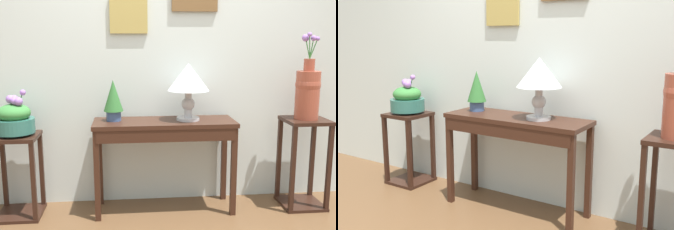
% 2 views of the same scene
% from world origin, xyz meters
% --- Properties ---
extents(back_wall_with_art, '(9.00, 0.13, 2.80)m').
position_xyz_m(back_wall_with_art, '(-0.00, 1.32, 1.40)').
color(back_wall_with_art, silver).
rests_on(back_wall_with_art, ground).
extents(console_table, '(1.17, 0.41, 0.78)m').
position_xyz_m(console_table, '(-0.02, 1.00, 0.67)').
color(console_table, '#381E14').
rests_on(console_table, ground).
extents(table_lamp, '(0.34, 0.34, 0.47)m').
position_xyz_m(table_lamp, '(0.18, 1.03, 1.12)').
color(table_lamp, '#B7B7BC').
rests_on(table_lamp, console_table).
extents(potted_plant_on_console, '(0.16, 0.16, 0.34)m').
position_xyz_m(potted_plant_on_console, '(-0.43, 1.07, 0.97)').
color(potted_plant_on_console, '#3D5684').
rests_on(potted_plant_on_console, console_table).
extents(pedestal_stand_left, '(0.36, 0.36, 0.69)m').
position_xyz_m(pedestal_stand_left, '(-1.22, 1.02, 0.34)').
color(pedestal_stand_left, black).
rests_on(pedestal_stand_left, ground).
extents(planter_bowl_wide_left, '(0.32, 0.32, 0.37)m').
position_xyz_m(planter_bowl_wide_left, '(-1.22, 1.02, 0.82)').
color(planter_bowl_wide_left, '#2D665B').
rests_on(planter_bowl_wide_left, pedestal_stand_left).
extents(pedestal_stand_right, '(0.36, 0.36, 0.78)m').
position_xyz_m(pedestal_stand_right, '(1.19, 0.99, 0.39)').
color(pedestal_stand_right, black).
rests_on(pedestal_stand_right, ground).
extents(flower_vase_tall_right, '(0.21, 0.21, 0.72)m').
position_xyz_m(flower_vase_tall_right, '(1.19, 0.99, 1.03)').
color(flower_vase_tall_right, '#9E4733').
rests_on(flower_vase_tall_right, pedestal_stand_right).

